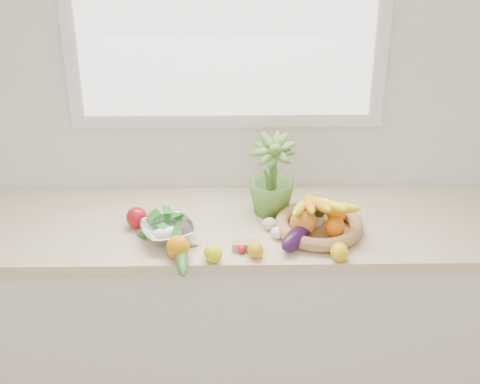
{
  "coord_description": "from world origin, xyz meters",
  "views": [
    {
      "loc": [
        0.01,
        -0.61,
        2.47
      ],
      "look_at": [
        0.05,
        1.93,
        1.05
      ],
      "focal_mm": 55.0,
      "sensor_mm": 36.0,
      "label": 1
    }
  ],
  "objects_px": {
    "cucumber": "(182,256)",
    "eggplant": "(296,238)",
    "apple": "(137,217)",
    "colander_with_spinach": "(167,227)",
    "fruit_basket": "(318,220)",
    "potted_herb": "(272,175)"
  },
  "relations": [
    {
      "from": "apple",
      "to": "colander_with_spinach",
      "type": "height_order",
      "value": "colander_with_spinach"
    },
    {
      "from": "apple",
      "to": "colander_with_spinach",
      "type": "relative_size",
      "value": 0.33
    },
    {
      "from": "apple",
      "to": "cucumber",
      "type": "relative_size",
      "value": 0.32
    },
    {
      "from": "cucumber",
      "to": "fruit_basket",
      "type": "distance_m",
      "value": 0.57
    },
    {
      "from": "potted_herb",
      "to": "fruit_basket",
      "type": "height_order",
      "value": "potted_herb"
    },
    {
      "from": "apple",
      "to": "eggplant",
      "type": "height_order",
      "value": "apple"
    },
    {
      "from": "colander_with_spinach",
      "to": "apple",
      "type": "bearing_deg",
      "value": 143.86
    },
    {
      "from": "apple",
      "to": "cucumber",
      "type": "distance_m",
      "value": 0.32
    },
    {
      "from": "apple",
      "to": "potted_herb",
      "type": "distance_m",
      "value": 0.57
    },
    {
      "from": "eggplant",
      "to": "apple",
      "type": "bearing_deg",
      "value": 166.37
    },
    {
      "from": "eggplant",
      "to": "cucumber",
      "type": "height_order",
      "value": "eggplant"
    },
    {
      "from": "cucumber",
      "to": "colander_with_spinach",
      "type": "distance_m",
      "value": 0.17
    },
    {
      "from": "fruit_basket",
      "to": "cucumber",
      "type": "bearing_deg",
      "value": -159.38
    },
    {
      "from": "eggplant",
      "to": "cucumber",
      "type": "bearing_deg",
      "value": -167.51
    },
    {
      "from": "fruit_basket",
      "to": "colander_with_spinach",
      "type": "relative_size",
      "value": 1.69
    },
    {
      "from": "eggplant",
      "to": "colander_with_spinach",
      "type": "distance_m",
      "value": 0.5
    },
    {
      "from": "apple",
      "to": "eggplant",
      "type": "distance_m",
      "value": 0.65
    },
    {
      "from": "cucumber",
      "to": "eggplant",
      "type": "bearing_deg",
      "value": 12.49
    },
    {
      "from": "apple",
      "to": "fruit_basket",
      "type": "xyz_separation_m",
      "value": [
        0.73,
        -0.05,
        0.01
      ]
    },
    {
      "from": "fruit_basket",
      "to": "colander_with_spinach",
      "type": "xyz_separation_m",
      "value": [
        -0.59,
        -0.05,
        0.0
      ]
    },
    {
      "from": "eggplant",
      "to": "cucumber",
      "type": "xyz_separation_m",
      "value": [
        -0.44,
        -0.1,
        -0.01
      ]
    },
    {
      "from": "apple",
      "to": "potted_herb",
      "type": "relative_size",
      "value": 0.25
    }
  ]
}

